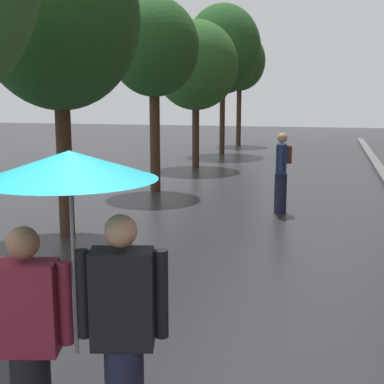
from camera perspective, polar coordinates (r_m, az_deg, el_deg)
name	(u,v)px	position (r m, az deg, el deg)	size (l,w,h in m)	color
street_tree_1	(58,18)	(9.57, -14.07, 17.55)	(2.72, 2.72, 5.28)	#473323
street_tree_2	(154,48)	(13.79, -4.10, 15.04)	(2.26, 2.26, 4.86)	#473323
street_tree_3	(196,66)	(18.34, 0.40, 13.34)	(2.83, 2.83, 4.93)	#473323
street_tree_4	(223,49)	(22.63, 3.32, 14.95)	(3.10, 3.10, 6.11)	#473323
street_tree_5	(240,62)	(26.80, 5.10, 13.69)	(2.49, 2.49, 5.49)	#473323
couple_under_umbrella	(74,266)	(3.50, -12.49, -7.68)	(1.17, 1.10, 2.14)	black
pedestrian_walking_midground	(282,171)	(11.34, 9.55, 2.25)	(0.35, 0.59, 1.70)	#1E233D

